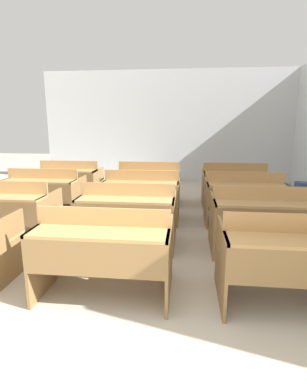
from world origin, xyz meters
The scene contains 13 objects.
wall_back centered at (0.00, 7.51, 1.56)m, with size 7.12×0.06×3.12m.
bench_front_center centered at (-0.18, 1.34, 0.47)m, with size 1.25×0.77×0.88m.
bench_front_right centered at (1.53, 1.34, 0.47)m, with size 1.25×0.77×0.88m.
bench_second_left centered at (-1.88, 2.49, 0.47)m, with size 1.25×0.77×0.88m.
bench_second_center centered at (-0.19, 2.53, 0.47)m, with size 1.25×0.77×0.88m.
bench_second_right centered at (1.55, 2.51, 0.47)m, with size 1.25×0.77×0.88m.
bench_third_left centered at (-1.90, 3.64, 0.47)m, with size 1.25×0.77×0.88m.
bench_third_center centered at (-0.16, 3.64, 0.47)m, with size 1.25×0.77×0.88m.
bench_third_right centered at (1.53, 3.66, 0.47)m, with size 1.25×0.77×0.88m.
bench_back_left centered at (-1.89, 4.81, 0.47)m, with size 1.25×0.77×0.88m.
bench_back_center centered at (-0.18, 4.81, 0.47)m, with size 1.25×0.77×0.88m.
bench_back_right centered at (1.55, 4.84, 0.47)m, with size 1.25×0.77×0.88m.
wastepaper_bin centered at (3.15, 5.62, 0.18)m, with size 0.31×0.31×0.37m.
Camera 1 is at (0.57, -1.25, 1.62)m, focal length 28.00 mm.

